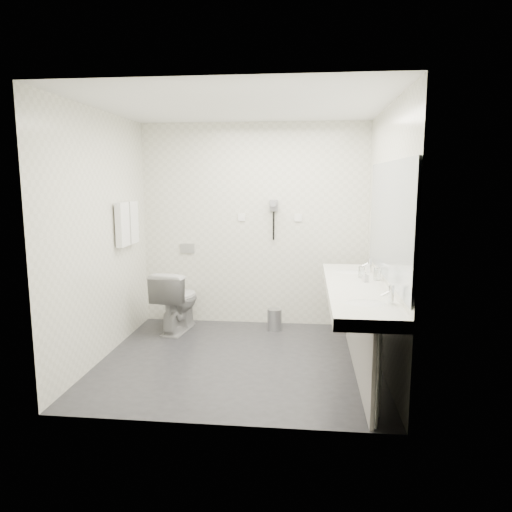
# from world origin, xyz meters

# --- Properties ---
(floor) EXTENTS (2.80, 2.80, 0.00)m
(floor) POSITION_xyz_m (0.00, 0.00, 0.00)
(floor) COLOR #28282D
(floor) RESTS_ON ground
(ceiling) EXTENTS (2.80, 2.80, 0.00)m
(ceiling) POSITION_xyz_m (0.00, 0.00, 2.50)
(ceiling) COLOR white
(ceiling) RESTS_ON wall_back
(wall_back) EXTENTS (2.80, 0.00, 2.80)m
(wall_back) POSITION_xyz_m (0.00, 1.30, 1.25)
(wall_back) COLOR white
(wall_back) RESTS_ON floor
(wall_front) EXTENTS (2.80, 0.00, 2.80)m
(wall_front) POSITION_xyz_m (0.00, -1.30, 1.25)
(wall_front) COLOR white
(wall_front) RESTS_ON floor
(wall_left) EXTENTS (0.00, 2.60, 2.60)m
(wall_left) POSITION_xyz_m (-1.40, 0.00, 1.25)
(wall_left) COLOR white
(wall_left) RESTS_ON floor
(wall_right) EXTENTS (0.00, 2.60, 2.60)m
(wall_right) POSITION_xyz_m (1.40, 0.00, 1.25)
(wall_right) COLOR white
(wall_right) RESTS_ON floor
(vanity_counter) EXTENTS (0.55, 2.20, 0.10)m
(vanity_counter) POSITION_xyz_m (1.12, -0.20, 0.80)
(vanity_counter) COLOR white
(vanity_counter) RESTS_ON floor
(vanity_panel) EXTENTS (0.03, 2.15, 0.75)m
(vanity_panel) POSITION_xyz_m (1.15, -0.20, 0.38)
(vanity_panel) COLOR #9D9794
(vanity_panel) RESTS_ON floor
(vanity_post_near) EXTENTS (0.06, 0.06, 0.75)m
(vanity_post_near) POSITION_xyz_m (1.18, -1.24, 0.38)
(vanity_post_near) COLOR silver
(vanity_post_near) RESTS_ON floor
(vanity_post_far) EXTENTS (0.06, 0.06, 0.75)m
(vanity_post_far) POSITION_xyz_m (1.18, 0.84, 0.38)
(vanity_post_far) COLOR silver
(vanity_post_far) RESTS_ON floor
(mirror) EXTENTS (0.02, 2.20, 1.05)m
(mirror) POSITION_xyz_m (1.39, -0.20, 1.45)
(mirror) COLOR #B2BCC6
(mirror) RESTS_ON wall_right
(basin_near) EXTENTS (0.40, 0.31, 0.05)m
(basin_near) POSITION_xyz_m (1.12, -0.85, 0.83)
(basin_near) COLOR white
(basin_near) RESTS_ON vanity_counter
(basin_far) EXTENTS (0.40, 0.31, 0.05)m
(basin_far) POSITION_xyz_m (1.12, 0.45, 0.83)
(basin_far) COLOR white
(basin_far) RESTS_ON vanity_counter
(faucet_near) EXTENTS (0.04, 0.04, 0.15)m
(faucet_near) POSITION_xyz_m (1.32, -0.85, 0.92)
(faucet_near) COLOR silver
(faucet_near) RESTS_ON vanity_counter
(faucet_far) EXTENTS (0.04, 0.04, 0.15)m
(faucet_far) POSITION_xyz_m (1.32, 0.45, 0.92)
(faucet_far) COLOR silver
(faucet_far) RESTS_ON vanity_counter
(soap_bottle_a) EXTENTS (0.06, 0.06, 0.10)m
(soap_bottle_a) POSITION_xyz_m (1.22, -0.05, 0.90)
(soap_bottle_a) COLOR beige
(soap_bottle_a) RESTS_ON vanity_counter
(glass_left) EXTENTS (0.07, 0.07, 0.12)m
(glass_left) POSITION_xyz_m (1.34, 0.04, 0.91)
(glass_left) COLOR silver
(glass_left) RESTS_ON vanity_counter
(glass_right) EXTENTS (0.07, 0.07, 0.11)m
(glass_right) POSITION_xyz_m (1.20, 0.14, 0.91)
(glass_right) COLOR silver
(glass_right) RESTS_ON vanity_counter
(toilet) EXTENTS (0.52, 0.79, 0.74)m
(toilet) POSITION_xyz_m (-0.89, 0.88, 0.37)
(toilet) COLOR white
(toilet) RESTS_ON floor
(flush_plate) EXTENTS (0.18, 0.02, 0.12)m
(flush_plate) POSITION_xyz_m (-0.85, 1.29, 0.95)
(flush_plate) COLOR #B2B5BA
(flush_plate) RESTS_ON wall_back
(pedal_bin) EXTENTS (0.23, 0.23, 0.25)m
(pedal_bin) POSITION_xyz_m (0.29, 1.01, 0.12)
(pedal_bin) COLOR #B2B5BA
(pedal_bin) RESTS_ON floor
(bin_lid) EXTENTS (0.18, 0.18, 0.02)m
(bin_lid) POSITION_xyz_m (0.29, 1.01, 0.25)
(bin_lid) COLOR #B2B5BA
(bin_lid) RESTS_ON pedal_bin
(towel_rail) EXTENTS (0.02, 0.62, 0.02)m
(towel_rail) POSITION_xyz_m (-1.35, 0.55, 1.55)
(towel_rail) COLOR silver
(towel_rail) RESTS_ON wall_left
(towel_near) EXTENTS (0.07, 0.24, 0.48)m
(towel_near) POSITION_xyz_m (-1.34, 0.41, 1.33)
(towel_near) COLOR white
(towel_near) RESTS_ON towel_rail
(towel_far) EXTENTS (0.07, 0.24, 0.48)m
(towel_far) POSITION_xyz_m (-1.34, 0.69, 1.33)
(towel_far) COLOR white
(towel_far) RESTS_ON towel_rail
(dryer_cradle) EXTENTS (0.10, 0.04, 0.14)m
(dryer_cradle) POSITION_xyz_m (0.25, 1.27, 1.50)
(dryer_cradle) COLOR gray
(dryer_cradle) RESTS_ON wall_back
(dryer_barrel) EXTENTS (0.08, 0.14, 0.08)m
(dryer_barrel) POSITION_xyz_m (0.25, 1.20, 1.53)
(dryer_barrel) COLOR gray
(dryer_barrel) RESTS_ON dryer_cradle
(dryer_cord) EXTENTS (0.02, 0.02, 0.35)m
(dryer_cord) POSITION_xyz_m (0.25, 1.26, 1.25)
(dryer_cord) COLOR black
(dryer_cord) RESTS_ON dryer_cradle
(switch_plate_a) EXTENTS (0.09, 0.02, 0.09)m
(switch_plate_a) POSITION_xyz_m (-0.15, 1.29, 1.35)
(switch_plate_a) COLOR white
(switch_plate_a) RESTS_ON wall_back
(switch_plate_b) EXTENTS (0.09, 0.02, 0.09)m
(switch_plate_b) POSITION_xyz_m (0.55, 1.29, 1.35)
(switch_plate_b) COLOR white
(switch_plate_b) RESTS_ON wall_back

